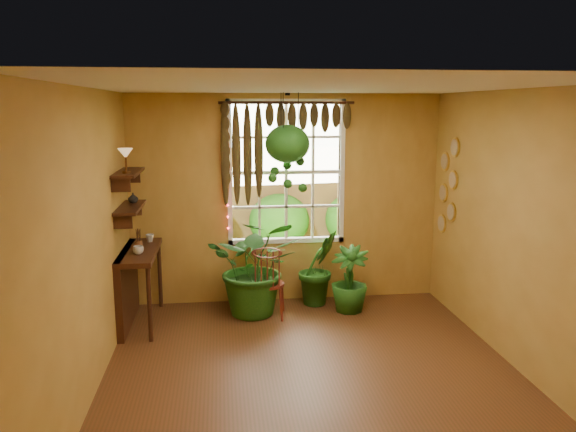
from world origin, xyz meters
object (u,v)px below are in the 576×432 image
potted_plant_left (256,266)px  counter_ledge (131,279)px  potted_plant_mid (318,268)px  hanging_basket (287,150)px  windsor_chair (268,293)px

potted_plant_left → counter_ledge: bearing=-174.5°
potted_plant_left → potted_plant_mid: potted_plant_left is taller
counter_ledge → potted_plant_left: size_ratio=0.97×
counter_ledge → hanging_basket: (1.89, 0.36, 1.46)m
potted_plant_left → potted_plant_mid: 0.88m
potted_plant_left → hanging_basket: size_ratio=1.01×
counter_ledge → potted_plant_mid: size_ratio=1.23×
windsor_chair → potted_plant_mid: size_ratio=1.07×
windsor_chair → potted_plant_left: size_ratio=0.85×
potted_plant_mid → windsor_chair: bearing=-149.9°
counter_ledge → potted_plant_left: bearing=5.5°
counter_ledge → hanging_basket: bearing=10.9°
counter_ledge → potted_plant_mid: bearing=10.4°
hanging_basket → counter_ledge: bearing=-169.1°
potted_plant_mid → hanging_basket: size_ratio=0.80×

